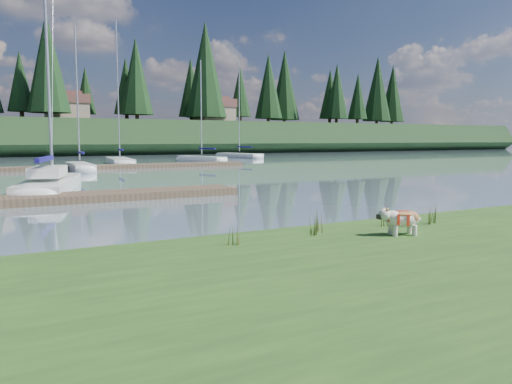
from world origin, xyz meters
TOP-DOWN VIEW (x-y plane):
  - ground at (0.00, 30.00)m, footprint 200.00×200.00m
  - bank at (0.00, -6.00)m, footprint 60.00×9.00m
  - ridge at (0.00, 73.00)m, footprint 200.00×20.00m
  - bulldog at (2.29, -3.48)m, footprint 1.01×0.60m
  - sailboat_main at (-2.82, 14.22)m, footprint 4.21×9.66m
  - dock_near at (-4.00, 9.00)m, footprint 16.00×2.00m
  - dock_far at (2.00, 30.00)m, footprint 26.00×2.20m
  - sailboat_bg_2 at (0.77, 29.01)m, footprint 1.62×7.25m
  - sailboat_bg_3 at (5.84, 37.38)m, footprint 2.93×9.49m
  - sailboat_bg_4 at (14.31, 38.05)m, footprint 3.59×7.23m
  - sailboat_bg_5 at (22.71, 45.93)m, footprint 3.33×8.62m
  - weed_0 at (0.87, -2.35)m, footprint 0.17×0.14m
  - weed_1 at (0.59, -2.61)m, footprint 0.17×0.14m
  - weed_2 at (3.90, -2.79)m, footprint 0.17×0.14m
  - weed_3 at (-1.38, -2.63)m, footprint 0.17×0.14m
  - weed_4 at (2.71, -2.47)m, footprint 0.17×0.14m
  - weed_5 at (4.08, -2.73)m, footprint 0.17×0.14m
  - mud_lip at (0.00, -1.60)m, footprint 60.00×0.50m
  - conifer_4 at (3.00, 66.00)m, footprint 6.16×6.16m
  - conifer_5 at (15.00, 70.00)m, footprint 3.96×3.96m
  - conifer_6 at (28.00, 68.00)m, footprint 7.04×7.04m
  - conifer_7 at (42.00, 71.00)m, footprint 5.28×5.28m
  - conifer_8 at (55.00, 67.00)m, footprint 4.62×4.62m
  - conifer_9 at (68.00, 70.00)m, footprint 5.94×5.94m
  - house_1 at (6.00, 71.00)m, footprint 6.30×5.30m
  - house_2 at (30.00, 69.00)m, footprint 6.30×5.30m

SIDE VIEW (x-z plane):
  - ground at x=0.00m, z-range 0.00..0.00m
  - mud_lip at x=0.00m, z-range 0.00..0.14m
  - dock_near at x=-4.00m, z-range 0.00..0.30m
  - dock_far at x=2.00m, z-range 0.00..0.30m
  - bank at x=0.00m, z-range 0.00..0.35m
  - sailboat_bg_5 at x=22.71m, z-range -5.70..6.33m
  - sailboat_bg_3 at x=5.84m, z-range -6.46..7.10m
  - sailboat_bg_4 at x=14.31m, z-range -4.99..5.64m
  - sailboat_bg_2 at x=0.77m, z-range -5.13..5.79m
  - sailboat_main at x=-2.82m, z-range -6.38..7.22m
  - weed_1 at x=0.59m, z-range 0.31..0.77m
  - weed_3 at x=-1.38m, z-range 0.31..0.78m
  - weed_5 at x=4.08m, z-range 0.31..0.81m
  - weed_4 at x=2.71m, z-range 0.31..0.81m
  - weed_2 at x=3.90m, z-range 0.31..0.84m
  - weed_0 at x=0.87m, z-range 0.30..0.88m
  - bulldog at x=2.29m, z-range 0.42..1.02m
  - ridge at x=0.00m, z-range 0.00..5.00m
  - house_1 at x=6.00m, z-range 4.99..9.64m
  - house_2 at x=30.00m, z-range 4.99..9.64m
  - conifer_5 at x=15.00m, z-range 5.65..16.00m
  - conifer_8 at x=55.00m, z-range 5.62..17.40m
  - conifer_7 at x=42.00m, z-range 5.59..18.79m
  - conifer_9 at x=68.00m, z-range 5.55..20.18m
  - conifer_4 at x=3.00m, z-range 5.54..20.64m
  - conifer_6 at x=28.00m, z-range 5.49..22.49m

